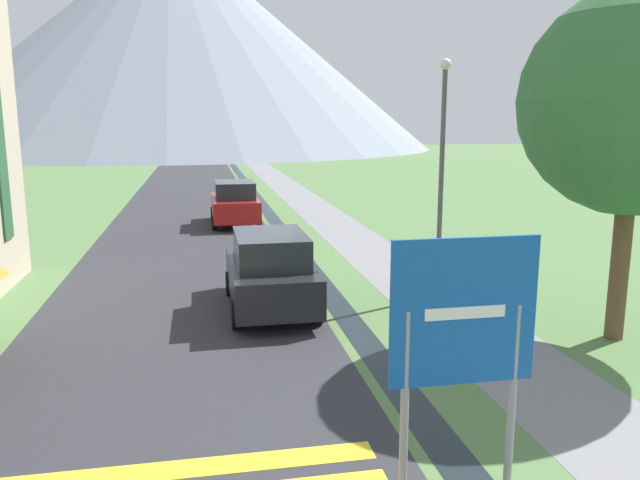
{
  "coord_description": "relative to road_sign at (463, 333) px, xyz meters",
  "views": [
    {
      "loc": [
        -1.91,
        -2.73,
        4.36
      ],
      "look_at": [
        0.54,
        10.0,
        1.83
      ],
      "focal_mm": 35.0,
      "sensor_mm": 36.0,
      "label": 1
    }
  ],
  "objects": [
    {
      "name": "ground_plane",
      "position": [
        -0.97,
        16.4,
        -1.96
      ],
      "size": [
        160.0,
        160.0,
        0.0
      ],
      "primitive_type": "plane",
      "color": "#517542"
    },
    {
      "name": "road",
      "position": [
        -3.47,
        26.4,
        -1.96
      ],
      "size": [
        6.4,
        60.0,
        0.01
      ],
      "color": "#2D2D33",
      "rests_on": "ground_plane"
    },
    {
      "name": "footpath",
      "position": [
        2.63,
        26.4,
        -1.96
      ],
      "size": [
        2.2,
        60.0,
        0.01
      ],
      "color": "slate",
      "rests_on": "ground_plane"
    },
    {
      "name": "drainage_channel",
      "position": [
        0.23,
        26.4,
        -1.96
      ],
      "size": [
        0.6,
        60.0,
        0.0
      ],
      "color": "black",
      "rests_on": "ground_plane"
    },
    {
      "name": "mountain_distant",
      "position": [
        -5.97,
        92.28,
        13.8
      ],
      "size": [
        75.79,
        75.79,
        31.53
      ],
      "color": "gray",
      "rests_on": "ground_plane"
    },
    {
      "name": "road_sign",
      "position": [
        0.0,
        0.0,
        0.0
      ],
      "size": [
        1.75,
        0.11,
        3.07
      ],
      "color": "gray",
      "rests_on": "ground_plane"
    },
    {
      "name": "parked_car_near",
      "position": [
        -1.37,
        7.59,
        -1.05
      ],
      "size": [
        1.94,
        4.19,
        1.82
      ],
      "color": "black",
      "rests_on": "ground_plane"
    },
    {
      "name": "parked_car_far",
      "position": [
        -1.5,
        19.63,
        -1.05
      ],
      "size": [
        1.96,
        4.03,
        1.82
      ],
      "color": "#A31919",
      "rests_on": "ground_plane"
    },
    {
      "name": "streetlamp",
      "position": [
        2.82,
        7.84,
        1.4
      ],
      "size": [
        0.28,
        0.28,
        5.74
      ],
      "color": "#515156",
      "rests_on": "ground_plane"
    },
    {
      "name": "tree_by_path",
      "position": [
        5.22,
        4.32,
        2.7
      ],
      "size": [
        4.32,
        4.32,
        6.84
      ],
      "color": "brown",
      "rests_on": "ground_plane"
    }
  ]
}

